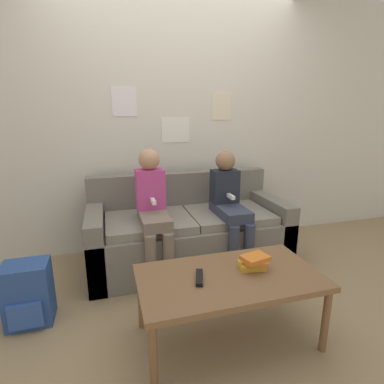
# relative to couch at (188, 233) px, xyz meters

# --- Properties ---
(ground_plane) EXTENTS (10.00, 10.00, 0.00)m
(ground_plane) POSITION_rel_couch_xyz_m (0.00, -0.51, -0.28)
(ground_plane) COLOR #937A56
(wall_back) EXTENTS (8.00, 0.07, 2.60)m
(wall_back) POSITION_rel_couch_xyz_m (-0.00, 0.50, 1.02)
(wall_back) COLOR beige
(wall_back) RESTS_ON ground_plane
(couch) EXTENTS (1.80, 0.80, 0.81)m
(couch) POSITION_rel_couch_xyz_m (0.00, 0.00, 0.00)
(couch) COLOR #6B665B
(couch) RESTS_ON ground_plane
(coffee_table) EXTENTS (1.09, 0.59, 0.44)m
(coffee_table) POSITION_rel_couch_xyz_m (-0.04, -1.08, 0.11)
(coffee_table) COLOR brown
(coffee_table) RESTS_ON ground_plane
(person_left) EXTENTS (0.24, 0.55, 1.10)m
(person_left) POSITION_rel_couch_xyz_m (-0.35, -0.19, 0.34)
(person_left) COLOR #756656
(person_left) RESTS_ON ground_plane
(person_right) EXTENTS (0.24, 0.55, 1.06)m
(person_right) POSITION_rel_couch_xyz_m (0.33, -0.19, 0.32)
(person_right) COLOR #33384C
(person_right) RESTS_ON ground_plane
(tv_remote) EXTENTS (0.09, 0.17, 0.02)m
(tv_remote) POSITION_rel_couch_xyz_m (-0.23, -1.07, 0.17)
(tv_remote) COLOR black
(tv_remote) RESTS_ON coffee_table
(book_stack) EXTENTS (0.19, 0.16, 0.09)m
(book_stack) POSITION_rel_couch_xyz_m (0.13, -1.05, 0.20)
(book_stack) COLOR gold
(book_stack) RESTS_ON coffee_table
(backpack) EXTENTS (0.29, 0.25, 0.43)m
(backpack) POSITION_rel_couch_xyz_m (-1.26, -0.57, -0.07)
(backpack) COLOR #284789
(backpack) RESTS_ON ground_plane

